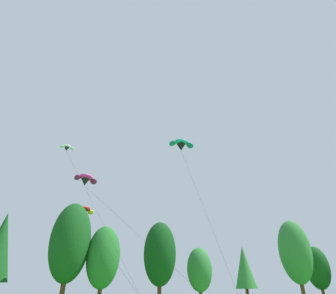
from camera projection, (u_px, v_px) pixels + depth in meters
treeline_tree_e at (70, 242)px, 38.05m from camera, size 5.52×5.52×13.77m
treeline_tree_f at (103, 257)px, 38.62m from camera, size 4.71×4.71×10.77m
treeline_tree_g at (160, 253)px, 43.01m from camera, size 5.12×5.12×12.31m
treeline_tree_h at (199, 269)px, 45.34m from camera, size 4.17×4.17×8.78m
treeline_tree_i at (244, 267)px, 47.60m from camera, size 3.65×3.65×9.31m
treeline_tree_j at (295, 251)px, 49.30m from camera, size 5.59×5.59×14.04m
treeline_tree_k at (317, 268)px, 53.71m from camera, size 4.54×4.54×10.14m
parafoil_kite_high_white at (67, 148)px, 43.82m from camera, size 9.68×20.29×21.73m
parafoil_kite_mid_magenta at (86, 180)px, 33.79m from camera, size 11.84×13.88×14.19m
parafoil_kite_far_teal at (181, 145)px, 36.83m from camera, size 3.64×11.59×19.07m
parafoil_kite_low_red_yellow at (85, 211)px, 40.40m from camera, size 5.72×20.94×11.90m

